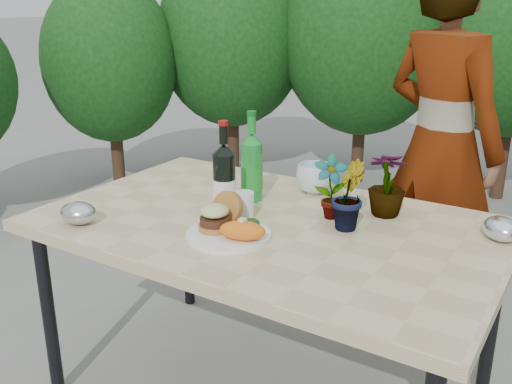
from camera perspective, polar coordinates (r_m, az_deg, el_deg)
The scene contains 17 objects.
patio_table at distance 2.04m, azimuth 1.20°, elevation -4.38°, with size 1.60×1.00×0.75m.
shrub_hedge at distance 3.37m, azimuth 21.83°, elevation 11.08°, with size 6.86×5.04×2.03m.
dinner_plate at distance 1.88m, azimuth -2.75°, elevation -4.33°, with size 0.28×0.28×0.01m, color white.
burger_stack at distance 1.90m, azimuth -3.81°, elevation -2.32°, with size 0.11×0.16×0.11m.
sweet_potato at distance 1.81m, azimuth -1.36°, elevation -3.88°, with size 0.15×0.08×0.06m, color orange.
grilled_veg at distance 1.93m, azimuth -0.76°, elevation -2.98°, with size 0.08×0.05×0.03m.
wine_bottle at distance 2.03m, azimuth -3.19°, elevation 1.07°, with size 0.08×0.08×0.35m.
sparkling_water at distance 2.18m, azimuth -0.43°, elevation 2.40°, with size 0.08×0.08×0.35m.
plastic_cup at distance 2.03m, azimuth -1.21°, elevation -1.30°, with size 0.07×0.07×0.10m, color white.
seedling_left at distance 2.02m, azimuth 7.45°, elevation 0.47°, with size 0.12×0.08×0.23m, color #235C1F.
seedling_mid at distance 1.94m, azimuth 9.15°, elevation -0.32°, with size 0.13×0.10×0.23m, color #2C591E.
seedling_right at distance 2.08m, azimuth 12.98°, elevation 0.79°, with size 0.13×0.13×0.24m, color #22501B.
blue_bowl at distance 2.30m, azimuth 5.89°, elevation 1.35°, with size 0.15×0.15×0.12m, color silver.
foil_packet_left at distance 2.07m, azimuth -17.35°, elevation -2.02°, with size 0.13×0.11×0.08m, color #B8BBBF.
foil_packet_right at distance 2.01m, azimuth 23.33°, elevation -3.40°, with size 0.13×0.11×0.08m, color silver.
person at distance 2.74m, azimuth 17.98°, elevation 4.36°, with size 0.62×0.41×1.71m, color #97614B.
terracotta_pot at distance 4.61m, azimuth -1.22°, elevation 0.88°, with size 0.17×0.17×0.14m.
Camera 1 is at (0.96, -1.61, 1.50)m, focal length 40.00 mm.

